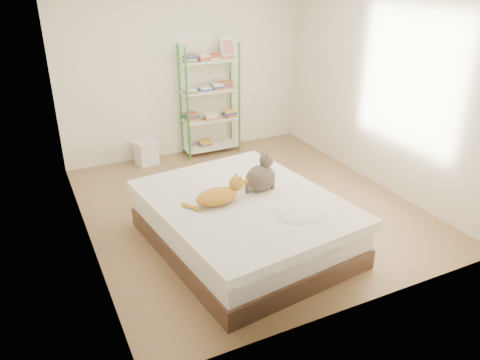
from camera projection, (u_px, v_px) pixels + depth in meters
room at (248, 104)px, 5.29m from camera, size 3.81×4.21×2.61m
bed at (244, 222)px, 4.91m from camera, size 1.97×2.35×0.55m
orange_cat at (217, 195)px, 4.65m from camera, size 0.54×0.31×0.21m
grey_cat at (261, 173)px, 4.90m from camera, size 0.39×0.34×0.41m
shelf_unit at (210, 96)px, 7.11m from camera, size 0.88×0.36×1.74m
cardboard_box at (212, 180)px, 6.11m from camera, size 0.51×0.49×0.39m
white_bin at (147, 152)px, 6.97m from camera, size 0.37×0.34×0.37m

